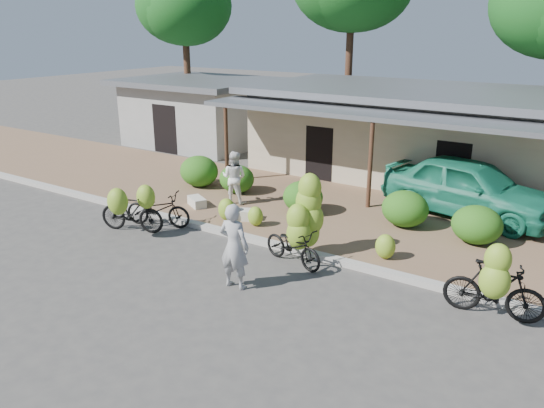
{
  "coord_description": "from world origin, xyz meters",
  "views": [
    {
      "loc": [
        6.11,
        -8.86,
        5.56
      ],
      "look_at": [
        -0.95,
        1.99,
        1.2
      ],
      "focal_mm": 35.0,
      "sensor_mm": 36.0,
      "label": 1
    }
  ],
  "objects_px": {
    "sack_near": "(240,214)",
    "sack_far": "(197,202)",
    "bike_center": "(301,228)",
    "vendor": "(234,246)",
    "bike_far_left": "(157,208)",
    "teal_van": "(470,187)",
    "bike_right": "(495,287)",
    "bike_left": "(130,210)",
    "bystander": "(234,177)",
    "tree_back_left": "(183,4)"
  },
  "relations": [
    {
      "from": "sack_near",
      "to": "sack_far",
      "type": "height_order",
      "value": "sack_near"
    },
    {
      "from": "bike_center",
      "to": "vendor",
      "type": "distance_m",
      "value": 2.07
    },
    {
      "from": "bike_center",
      "to": "bike_far_left",
      "type": "bearing_deg",
      "value": 106.72
    },
    {
      "from": "sack_far",
      "to": "teal_van",
      "type": "distance_m",
      "value": 8.35
    },
    {
      "from": "bike_right",
      "to": "teal_van",
      "type": "relative_size",
      "value": 0.39
    },
    {
      "from": "bike_far_left",
      "to": "sack_far",
      "type": "height_order",
      "value": "bike_far_left"
    },
    {
      "from": "bike_left",
      "to": "sack_near",
      "type": "distance_m",
      "value": 3.16
    },
    {
      "from": "bystander",
      "to": "tree_back_left",
      "type": "bearing_deg",
      "value": -54.09
    },
    {
      "from": "bike_center",
      "to": "bike_right",
      "type": "relative_size",
      "value": 1.1
    },
    {
      "from": "tree_back_left",
      "to": "bike_left",
      "type": "height_order",
      "value": "tree_back_left"
    },
    {
      "from": "bike_right",
      "to": "bike_far_left",
      "type": "bearing_deg",
      "value": 82.99
    },
    {
      "from": "tree_back_left",
      "to": "vendor",
      "type": "height_order",
      "value": "tree_back_left"
    },
    {
      "from": "bike_left",
      "to": "bike_right",
      "type": "height_order",
      "value": "bike_right"
    },
    {
      "from": "bike_right",
      "to": "vendor",
      "type": "bearing_deg",
      "value": 101.81
    },
    {
      "from": "bike_far_left",
      "to": "bystander",
      "type": "height_order",
      "value": "bystander"
    },
    {
      "from": "sack_near",
      "to": "bystander",
      "type": "xyz_separation_m",
      "value": [
        -1.07,
        1.16,
        0.7
      ]
    },
    {
      "from": "bike_center",
      "to": "bike_left",
      "type": "bearing_deg",
      "value": 115.04
    },
    {
      "from": "bike_right",
      "to": "sack_near",
      "type": "height_order",
      "value": "bike_right"
    },
    {
      "from": "tree_back_left",
      "to": "vendor",
      "type": "distance_m",
      "value": 19.74
    },
    {
      "from": "bike_left",
      "to": "teal_van",
      "type": "xyz_separation_m",
      "value": [
        7.67,
        6.32,
        0.34
      ]
    },
    {
      "from": "bike_far_left",
      "to": "teal_van",
      "type": "height_order",
      "value": "teal_van"
    },
    {
      "from": "tree_back_left",
      "to": "bystander",
      "type": "height_order",
      "value": "tree_back_left"
    },
    {
      "from": "sack_near",
      "to": "vendor",
      "type": "distance_m",
      "value": 4.13
    },
    {
      "from": "tree_back_left",
      "to": "sack_near",
      "type": "xyz_separation_m",
      "value": [
        10.97,
        -10.13,
        -6.36
      ]
    },
    {
      "from": "bike_far_left",
      "to": "bike_left",
      "type": "height_order",
      "value": "bike_left"
    },
    {
      "from": "bike_far_left",
      "to": "sack_far",
      "type": "distance_m",
      "value": 1.82
    },
    {
      "from": "bike_center",
      "to": "bystander",
      "type": "height_order",
      "value": "bike_center"
    },
    {
      "from": "tree_back_left",
      "to": "bike_center",
      "type": "relative_size",
      "value": 3.86
    },
    {
      "from": "bike_center",
      "to": "bystander",
      "type": "relative_size",
      "value": 1.3
    },
    {
      "from": "bike_far_left",
      "to": "bystander",
      "type": "relative_size",
      "value": 1.23
    },
    {
      "from": "vendor",
      "to": "bystander",
      "type": "height_order",
      "value": "vendor"
    },
    {
      "from": "teal_van",
      "to": "bike_right",
      "type": "bearing_deg",
      "value": -150.64
    },
    {
      "from": "vendor",
      "to": "bystander",
      "type": "xyz_separation_m",
      "value": [
        -3.38,
        4.5,
        -0.02
      ]
    },
    {
      "from": "tree_back_left",
      "to": "bike_left",
      "type": "bearing_deg",
      "value": -54.6
    },
    {
      "from": "bike_right",
      "to": "bystander",
      "type": "height_order",
      "value": "bystander"
    },
    {
      "from": "tree_back_left",
      "to": "teal_van",
      "type": "distance_m",
      "value": 18.48
    },
    {
      "from": "bystander",
      "to": "bike_far_left",
      "type": "bearing_deg",
      "value": 62.42
    },
    {
      "from": "bike_right",
      "to": "sack_far",
      "type": "distance_m",
      "value": 9.49
    },
    {
      "from": "sack_near",
      "to": "teal_van",
      "type": "bearing_deg",
      "value": 35.95
    },
    {
      "from": "vendor",
      "to": "teal_van",
      "type": "height_order",
      "value": "vendor"
    },
    {
      "from": "sack_near",
      "to": "bystander",
      "type": "height_order",
      "value": "bystander"
    },
    {
      "from": "bike_far_left",
      "to": "teal_van",
      "type": "relative_size",
      "value": 0.41
    },
    {
      "from": "bike_left",
      "to": "bystander",
      "type": "height_order",
      "value": "bystander"
    },
    {
      "from": "tree_back_left",
      "to": "bike_far_left",
      "type": "distance_m",
      "value": 16.02
    },
    {
      "from": "sack_near",
      "to": "vendor",
      "type": "relative_size",
      "value": 0.43
    },
    {
      "from": "bike_left",
      "to": "bystander",
      "type": "distance_m",
      "value": 3.63
    },
    {
      "from": "tree_back_left",
      "to": "bike_left",
      "type": "distance_m",
      "value": 16.38
    },
    {
      "from": "sack_near",
      "to": "sack_far",
      "type": "relative_size",
      "value": 1.13
    },
    {
      "from": "tree_back_left",
      "to": "bystander",
      "type": "relative_size",
      "value": 5.02
    },
    {
      "from": "teal_van",
      "to": "bike_far_left",
      "type": "bearing_deg",
      "value": 138.18
    }
  ]
}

